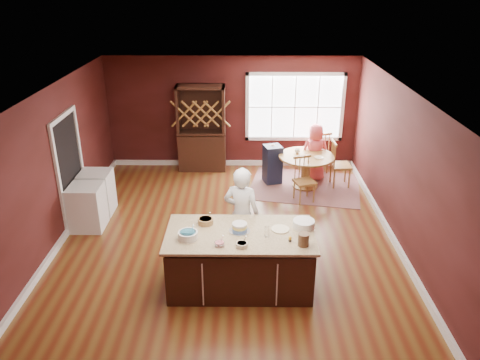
# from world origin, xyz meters

# --- Properties ---
(room_shell) EXTENTS (7.00, 7.00, 7.00)m
(room_shell) POSITION_xyz_m (0.00, 0.00, 1.35)
(room_shell) COLOR brown
(room_shell) RESTS_ON ground
(window) EXTENTS (2.36, 0.10, 1.66)m
(window) POSITION_xyz_m (1.50, 3.47, 1.50)
(window) COLOR white
(window) RESTS_ON room_shell
(doorway) EXTENTS (0.08, 1.26, 2.13)m
(doorway) POSITION_xyz_m (-2.97, 0.60, 1.02)
(doorway) COLOR white
(doorway) RESTS_ON room_shell
(kitchen_island) EXTENTS (2.20, 1.15, 0.92)m
(kitchen_island) POSITION_xyz_m (0.23, -1.48, 0.44)
(kitchen_island) COLOR #331612
(kitchen_island) RESTS_ON ground
(dining_table) EXTENTS (1.23, 1.23, 0.75)m
(dining_table) POSITION_xyz_m (1.67, 2.18, 0.53)
(dining_table) COLOR brown
(dining_table) RESTS_ON ground
(baker) EXTENTS (0.70, 0.56, 1.67)m
(baker) POSITION_xyz_m (0.25, -0.76, 0.83)
(baker) COLOR silver
(baker) RESTS_ON ground
(layer_cake) EXTENTS (0.32, 0.32, 0.13)m
(layer_cake) POSITION_xyz_m (0.22, -1.42, 0.98)
(layer_cake) COLOR silver
(layer_cake) RESTS_ON kitchen_island
(bowl_blue) EXTENTS (0.29, 0.29, 0.11)m
(bowl_blue) POSITION_xyz_m (-0.52, -1.64, 0.98)
(bowl_blue) COLOR white
(bowl_blue) RESTS_ON kitchen_island
(bowl_yellow) EXTENTS (0.24, 0.24, 0.09)m
(bowl_yellow) POSITION_xyz_m (-0.30, -1.20, 0.96)
(bowl_yellow) COLOR #A58C4C
(bowl_yellow) RESTS_ON kitchen_island
(bowl_pink) EXTENTS (0.15, 0.15, 0.06)m
(bowl_pink) POSITION_xyz_m (-0.06, -1.83, 0.95)
(bowl_pink) COLOR silver
(bowl_pink) RESTS_ON kitchen_island
(bowl_olive) EXTENTS (0.17, 0.17, 0.06)m
(bowl_olive) POSITION_xyz_m (0.26, -1.86, 0.95)
(bowl_olive) COLOR beige
(bowl_olive) RESTS_ON kitchen_island
(drinking_glass) EXTENTS (0.08, 0.08, 0.16)m
(drinking_glass) POSITION_xyz_m (0.62, -1.58, 1.00)
(drinking_glass) COLOR silver
(drinking_glass) RESTS_ON kitchen_island
(dinner_plate) EXTENTS (0.27, 0.27, 0.02)m
(dinner_plate) POSITION_xyz_m (0.83, -1.38, 0.93)
(dinner_plate) COLOR beige
(dinner_plate) RESTS_ON kitchen_island
(white_tub) EXTENTS (0.33, 0.33, 0.11)m
(white_tub) POSITION_xyz_m (1.19, -1.30, 0.98)
(white_tub) COLOR white
(white_tub) RESTS_ON kitchen_island
(stoneware_crock) EXTENTS (0.16, 0.16, 0.19)m
(stoneware_crock) POSITION_xyz_m (1.12, -1.81, 1.01)
(stoneware_crock) COLOR brown
(stoneware_crock) RESTS_ON kitchen_island
(toy_figurine) EXTENTS (0.05, 0.05, 0.08)m
(toy_figurine) POSITION_xyz_m (0.95, -1.71, 0.96)
(toy_figurine) COLOR yellow
(toy_figurine) RESTS_ON kitchen_island
(rug) EXTENTS (2.72, 2.28, 0.01)m
(rug) POSITION_xyz_m (1.67, 2.18, 0.01)
(rug) COLOR brown
(rug) RESTS_ON ground
(chair_east) EXTENTS (0.45, 0.47, 1.07)m
(chair_east) POSITION_xyz_m (2.46, 2.25, 0.53)
(chair_east) COLOR brown
(chair_east) RESTS_ON ground
(chair_south) EXTENTS (0.51, 0.50, 0.97)m
(chair_south) POSITION_xyz_m (1.55, 1.46, 0.49)
(chair_south) COLOR #935D25
(chair_south) RESTS_ON ground
(chair_north) EXTENTS (0.55, 0.54, 1.06)m
(chair_north) POSITION_xyz_m (2.07, 3.04, 0.53)
(chair_north) COLOR #966121
(chair_north) RESTS_ON ground
(seated_woman) EXTENTS (0.70, 0.50, 1.34)m
(seated_woman) POSITION_xyz_m (1.91, 2.60, 0.67)
(seated_woman) COLOR #E14D54
(seated_woman) RESTS_ON ground
(high_chair) EXTENTS (0.46, 0.46, 0.92)m
(high_chair) POSITION_xyz_m (0.94, 2.43, 0.46)
(high_chair) COLOR black
(high_chair) RESTS_ON ground
(toddler) EXTENTS (0.18, 0.14, 0.26)m
(toddler) POSITION_xyz_m (0.92, 2.53, 0.81)
(toddler) COLOR #8CA5BF
(toddler) RESTS_ON high_chair
(table_plate) EXTENTS (0.21, 0.21, 0.02)m
(table_plate) POSITION_xyz_m (1.92, 2.05, 0.76)
(table_plate) COLOR beige
(table_plate) RESTS_ON dining_table
(table_cup) EXTENTS (0.15, 0.15, 0.10)m
(table_cup) POSITION_xyz_m (1.48, 2.34, 0.80)
(table_cup) COLOR white
(table_cup) RESTS_ON dining_table
(hutch) EXTENTS (1.13, 0.47, 2.07)m
(hutch) POSITION_xyz_m (-0.73, 3.22, 1.03)
(hutch) COLOR #352212
(hutch) RESTS_ON ground
(washer) EXTENTS (0.59, 0.57, 0.86)m
(washer) POSITION_xyz_m (-2.64, 0.28, 0.43)
(washer) COLOR silver
(washer) RESTS_ON ground
(dryer) EXTENTS (0.60, 0.58, 0.87)m
(dryer) POSITION_xyz_m (-2.64, 0.92, 0.43)
(dryer) COLOR white
(dryer) RESTS_ON ground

